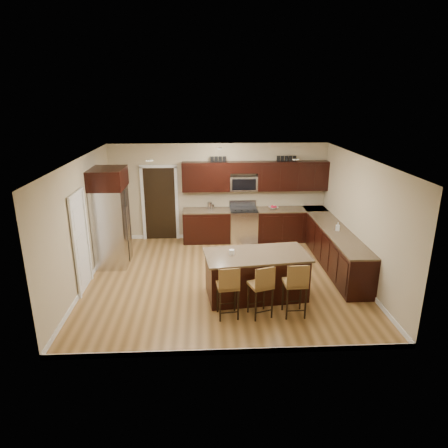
{
  "coord_description": "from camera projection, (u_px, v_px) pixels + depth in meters",
  "views": [
    {
      "loc": [
        -0.4,
        -8.15,
        3.96
      ],
      "look_at": [
        0.03,
        0.4,
        1.17
      ],
      "focal_mm": 32.0,
      "sensor_mm": 36.0,
      "label": 1
    }
  ],
  "objects": [
    {
      "name": "range",
      "position": [
        243.0,
        225.0,
        11.2
      ],
      "size": [
        0.76,
        0.64,
        1.11
      ],
      "color": "silver",
      "rests_on": "floor"
    },
    {
      "name": "letter_decor",
      "position": [
        252.0,
        159.0,
        10.77
      ],
      "size": [
        2.2,
        0.03,
        0.15
      ],
      "primitive_type": null,
      "color": "black",
      "rests_on": "upper_cabinets"
    },
    {
      "name": "canister_tall",
      "position": [
        210.0,
        206.0,
        10.98
      ],
      "size": [
        0.12,
        0.12,
        0.22
      ],
      "primitive_type": "cylinder",
      "color": "silver",
      "rests_on": "base_cabinets"
    },
    {
      "name": "pantry_door",
      "position": [
        80.0,
        244.0,
        8.24
      ],
      "size": [
        0.03,
        0.8,
        2.04
      ],
      "primitive_type": "cube",
      "color": "white",
      "rests_on": "floor"
    },
    {
      "name": "ceiling",
      "position": [
        223.0,
        159.0,
        8.15
      ],
      "size": [
        6.0,
        6.0,
        0.0
      ],
      "primitive_type": "plane",
      "rotation": [
        3.14,
        0.0,
        0.0
      ],
      "color": "silver",
      "rests_on": "wall_back"
    },
    {
      "name": "base_cabinets",
      "position": [
        294.0,
        236.0,
        10.3
      ],
      "size": [
        4.02,
        3.96,
        0.92
      ],
      "color": "black",
      "rests_on": "floor"
    },
    {
      "name": "island_jar",
      "position": [
        232.0,
        252.0,
        7.93
      ],
      "size": [
        0.1,
        0.1,
        0.1
      ],
      "primitive_type": "cylinder",
      "color": "white",
      "rests_on": "island"
    },
    {
      "name": "upper_cabinets",
      "position": [
        257.0,
        175.0,
        10.92
      ],
      "size": [
        4.0,
        0.33,
        0.8
      ],
      "color": "black",
      "rests_on": "wall_back"
    },
    {
      "name": "wall_left",
      "position": [
        82.0,
        224.0,
        8.42
      ],
      "size": [
        0.0,
        5.5,
        5.5
      ],
      "primitive_type": "plane",
      "rotation": [
        1.57,
        0.0,
        1.57
      ],
      "color": "tan",
      "rests_on": "floor"
    },
    {
      "name": "doorway",
      "position": [
        160.0,
        204.0,
        11.18
      ],
      "size": [
        0.85,
        0.03,
        2.06
      ],
      "primitive_type": "cube",
      "color": "black",
      "rests_on": "floor"
    },
    {
      "name": "stool_right",
      "position": [
        296.0,
        283.0,
        7.27
      ],
      "size": [
        0.42,
        0.42,
        1.08
      ],
      "rotation": [
        0.0,
        0.0,
        0.03
      ],
      "color": "olive",
      "rests_on": "floor"
    },
    {
      "name": "refrigerator",
      "position": [
        111.0,
        217.0,
        9.44
      ],
      "size": [
        0.79,
        1.01,
        2.35
      ],
      "color": "silver",
      "rests_on": "floor"
    },
    {
      "name": "floor_mat",
      "position": [
        257.0,
        248.0,
        10.76
      ],
      "size": [
        0.92,
        0.69,
        0.01
      ],
      "primitive_type": "cube",
      "rotation": [
        0.0,
        0.0,
        -0.17
      ],
      "color": "brown",
      "rests_on": "floor"
    },
    {
      "name": "microwave",
      "position": [
        243.0,
        183.0,
        10.99
      ],
      "size": [
        0.76,
        0.31,
        0.4
      ],
      "primitive_type": "cube",
      "color": "silver",
      "rests_on": "upper_cabinets"
    },
    {
      "name": "soap_bottle",
      "position": [
        338.0,
        227.0,
        9.3
      ],
      "size": [
        0.12,
        0.12,
        0.2
      ],
      "primitive_type": "imported",
      "rotation": [
        0.0,
        0.0,
        -0.42
      ],
      "color": "#B2B2B2",
      "rests_on": "base_cabinets"
    },
    {
      "name": "canister_short",
      "position": [
        212.0,
        207.0,
        10.99
      ],
      "size": [
        0.11,
        0.11,
        0.16
      ],
      "primitive_type": "cylinder",
      "color": "silver",
      "rests_on": "base_cabinets"
    },
    {
      "name": "wall_right",
      "position": [
        360.0,
        220.0,
        8.71
      ],
      "size": [
        0.0,
        5.5,
        5.5
      ],
      "primitive_type": "plane",
      "rotation": [
        1.57,
        0.0,
        -1.57
      ],
      "color": "tan",
      "rests_on": "floor"
    },
    {
      "name": "floor",
      "position": [
        223.0,
        279.0,
        8.98
      ],
      "size": [
        6.0,
        6.0,
        0.0
      ],
      "primitive_type": "plane",
      "color": "olive",
      "rests_on": "ground"
    },
    {
      "name": "wall_back",
      "position": [
        219.0,
        192.0,
        11.18
      ],
      "size": [
        6.0,
        0.0,
        6.0
      ],
      "primitive_type": "plane",
      "rotation": [
        1.57,
        0.0,
        0.0
      ],
      "color": "tan",
      "rests_on": "floor"
    },
    {
      "name": "island",
      "position": [
        256.0,
        276.0,
        8.12
      ],
      "size": [
        2.17,
        1.31,
        0.92
      ],
      "rotation": [
        0.0,
        0.0,
        0.12
      ],
      "color": "black",
      "rests_on": "floor"
    },
    {
      "name": "stool_mid",
      "position": [
        262.0,
        285.0,
        7.26
      ],
      "size": [
        0.49,
        0.49,
        1.04
      ],
      "rotation": [
        0.0,
        0.0,
        0.32
      ],
      "color": "olive",
      "rests_on": "floor"
    },
    {
      "name": "stool_left",
      "position": [
        228.0,
        286.0,
        7.23
      ],
      "size": [
        0.43,
        0.43,
        1.04
      ],
      "rotation": [
        0.0,
        0.0,
        0.11
      ],
      "color": "olive",
      "rests_on": "floor"
    },
    {
      "name": "fruit_bowl",
      "position": [
        273.0,
        208.0,
        11.09
      ],
      "size": [
        0.33,
        0.33,
        0.06
      ],
      "primitive_type": "imported",
      "rotation": [
        0.0,
        0.0,
        0.38
      ],
      "color": "silver",
      "rests_on": "base_cabinets"
    }
  ]
}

